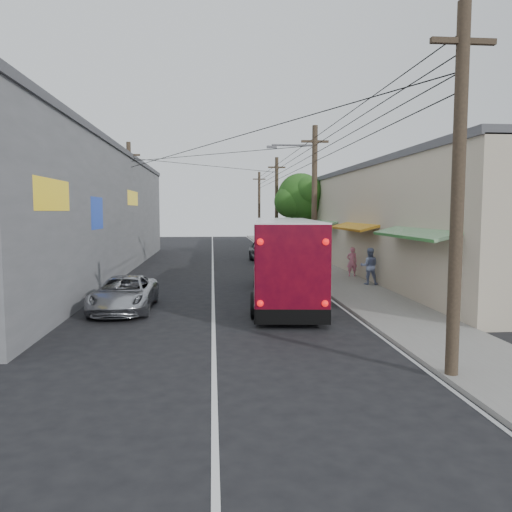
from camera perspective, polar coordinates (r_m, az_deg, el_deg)
The scene contains 13 objects.
ground at distance 12.81m, azimuth -4.84°, elevation -11.61°, with size 120.00×120.00×0.00m, color black.
sidewalk at distance 33.12m, azimuth 6.36°, elevation -1.17°, with size 3.00×80.00×0.12m, color slate.
building_right at distance 35.99m, azimuth 12.81°, elevation 4.17°, with size 7.09×40.00×6.25m.
building_left at distance 31.43m, azimuth -20.76°, elevation 4.76°, with size 7.20×36.00×7.25m.
utility_poles at distance 32.74m, azimuth 0.48°, elevation 5.93°, with size 11.80×45.28×8.00m.
street_tree at distance 38.91m, azimuth 5.21°, elevation 6.59°, with size 4.40×4.00×6.60m.
coach_bus at distance 21.12m, azimuth 3.23°, elevation -0.20°, with size 3.56×11.72×3.33m.
jeepney at distance 19.15m, azimuth -14.83°, elevation -4.19°, with size 2.11×4.58×1.27m, color #AEAFB5.
parked_suv at distance 27.31m, azimuth 4.73°, elevation -0.86°, with size 2.34×5.75×1.67m, color #95969D.
parked_car_mid at distance 36.21m, azimuth 1.04°, elevation 0.59°, with size 1.90×4.73×1.61m, color #29292E.
parked_car_far at distance 39.65m, azimuth 1.67°, elevation 0.74°, with size 1.34×3.85×1.27m, color black.
pedestrian_near at distance 27.80m, azimuth 10.90°, elevation -0.65°, with size 0.59×0.38×1.61m, color pink.
pedestrian_far at distance 24.90m, azimuth 12.82°, elevation -1.14°, with size 0.87×0.68×1.79m, color #808EBB.
Camera 1 is at (-0.02, -12.26, 3.69)m, focal length 35.00 mm.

